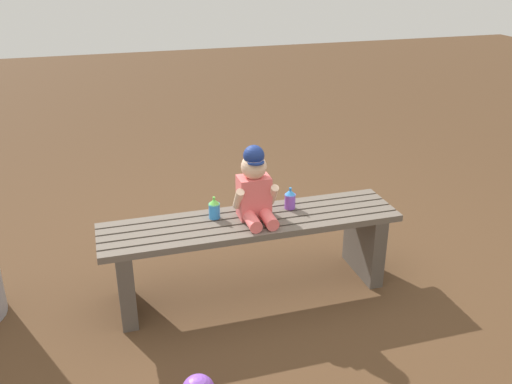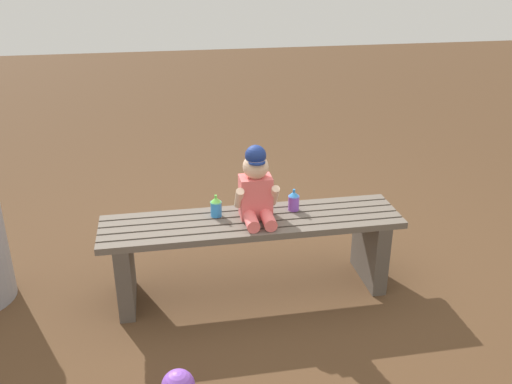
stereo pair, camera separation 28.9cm
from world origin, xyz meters
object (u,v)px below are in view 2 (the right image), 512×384
object	(u,v)px
sippy_cup_left	(216,206)
sippy_cup_right	(294,200)
child_figure	(256,187)
park_bench	(252,243)

from	to	relation	value
sippy_cup_left	sippy_cup_right	distance (m)	0.43
sippy_cup_right	child_figure	bearing A→B (deg)	-165.71
park_bench	sippy_cup_right	size ratio (longest dim) A/B	13.04
park_bench	child_figure	distance (m)	0.32
sippy_cup_left	sippy_cup_right	world-z (taller)	same
sippy_cup_left	child_figure	bearing A→B (deg)	-14.99
park_bench	sippy_cup_right	xyz separation A→B (m)	(0.25, 0.07, 0.20)
park_bench	child_figure	xyz separation A→B (m)	(0.03, 0.02, 0.32)
child_figure	sippy_cup_right	distance (m)	0.26
sippy_cup_left	park_bench	bearing A→B (deg)	-21.41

